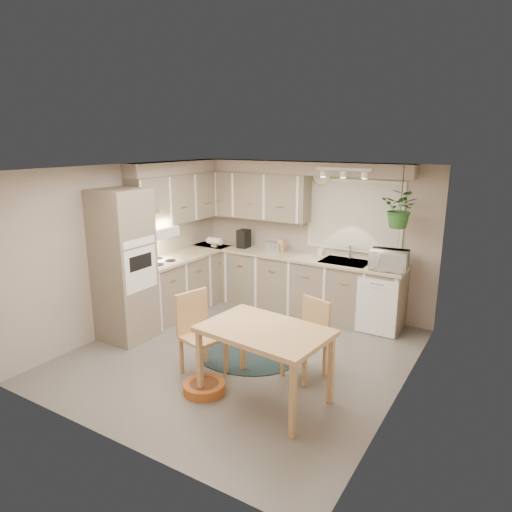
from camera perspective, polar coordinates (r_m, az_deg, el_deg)
name	(u,v)px	position (r m, az deg, el deg)	size (l,w,h in m)	color
floor	(242,354)	(6.11, -1.79, -12.18)	(4.20, 4.20, 0.00)	slate
ceiling	(240,168)	(5.48, -1.99, 10.91)	(4.20, 4.20, 0.00)	white
wall_back	(311,236)	(7.47, 6.95, 2.44)	(4.00, 0.04, 2.40)	#AE9F90
wall_front	(108,322)	(4.17, -17.98, -7.86)	(4.00, 0.04, 2.40)	#AE9F90
wall_left	(127,247)	(6.94, -15.86, 1.08)	(0.04, 4.20, 2.40)	#AE9F90
wall_right	(405,293)	(4.92, 18.09, -4.46)	(0.04, 4.20, 2.40)	#AE9F90
base_cab_left	(183,283)	(7.54, -9.06, -3.41)	(0.60, 1.85, 0.90)	gray
base_cab_back	(291,283)	(7.48, 4.43, -3.42)	(3.60, 0.60, 0.90)	gray
counter_left	(183,256)	(7.41, -9.14, 0.04)	(0.64, 1.89, 0.04)	#C3B68E
counter_back	(292,256)	(7.34, 4.46, 0.06)	(3.64, 0.64, 0.04)	#C3B68E
oven_stack	(124,266)	(6.50, -16.20, -1.20)	(0.65, 0.65, 2.10)	gray
wall_oven_face	(141,269)	(6.27, -14.21, -1.62)	(0.02, 0.56, 0.58)	white
upper_cab_left	(179,198)	(7.42, -9.60, 7.16)	(0.35, 2.00, 0.75)	gray
upper_cab_back	(253,195)	(7.68, -0.32, 7.60)	(2.00, 0.35, 0.75)	gray
soffit_left	(177,168)	(7.40, -9.90, 10.82)	(0.30, 2.00, 0.20)	#AE9F90
soffit_back	(298,168)	(7.28, 5.26, 10.92)	(3.60, 0.30, 0.20)	#AE9F90
cooktop	(158,262)	(6.98, -12.13, -0.77)	(0.52, 0.58, 0.02)	white
range_hood	(156,232)	(6.89, -12.45, 2.91)	(0.40, 0.60, 0.14)	white
window_blinds	(354,216)	(7.12, 12.10, 4.91)	(1.40, 0.02, 1.00)	white
window_frame	(354,216)	(7.13, 12.12, 4.92)	(1.50, 0.02, 1.10)	white
sink	(345,264)	(7.01, 11.06, -1.03)	(0.70, 0.48, 0.10)	#9EA0A5
dishwasher_front	(376,307)	(6.70, 14.77, -6.24)	(0.58, 0.01, 0.83)	white
track_light_bar	(344,169)	(6.55, 10.89, 10.62)	(0.80, 0.04, 0.04)	white
wall_clock	(321,176)	(7.25, 8.18, 9.87)	(0.30, 0.30, 0.03)	gold
dining_table	(265,364)	(4.98, 1.08, -13.39)	(1.30, 0.87, 0.82)	tan
chair_left	(203,335)	(5.48, -6.65, -9.80)	(0.46, 0.46, 0.99)	tan
chair_back	(304,339)	(5.44, 6.06, -10.34)	(0.43, 0.43, 0.92)	tan
braided_rug	(244,356)	(6.04, -1.45, -12.42)	(1.33, 1.00, 0.01)	black
pet_bed	(204,387)	(5.31, -6.49, -16.00)	(0.47, 0.47, 0.11)	#C15C26
microwave	(389,258)	(6.67, 16.31, -0.23)	(0.52, 0.29, 0.35)	white
soap_bottle	(321,253)	(7.29, 8.10, 0.33)	(0.08, 0.17, 0.08)	white
hanging_plant	(400,213)	(6.52, 17.61, 5.14)	(0.48, 0.54, 0.42)	#2C6227
coffee_maker	(244,239)	(7.76, -1.55, 2.19)	(0.17, 0.21, 0.31)	black
toaster	(274,247)	(7.50, 2.24, 1.17)	(0.26, 0.15, 0.16)	#9EA0A5
knife_block	(282,246)	(7.46, 3.23, 1.31)	(0.10, 0.10, 0.21)	tan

